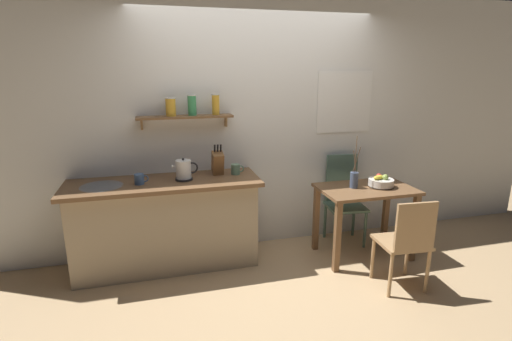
{
  "coord_description": "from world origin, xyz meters",
  "views": [
    {
      "loc": [
        -1.06,
        -3.33,
        1.94
      ],
      "look_at": [
        -0.1,
        0.25,
        0.95
      ],
      "focal_mm": 27.01,
      "sensor_mm": 36.0,
      "label": 1
    }
  ],
  "objects_px": {
    "dining_chair_far": "(343,196)",
    "coffee_mug_by_sink": "(140,179)",
    "dining_table": "(365,200)",
    "fruit_bowl": "(381,182)",
    "knife_block": "(218,162)",
    "coffee_mug_spare": "(236,169)",
    "twig_vase": "(354,179)",
    "electric_kettle": "(184,170)",
    "dining_chair_near": "(407,240)"
  },
  "relations": [
    {
      "from": "dining_chair_far",
      "to": "coffee_mug_by_sink",
      "type": "xyz_separation_m",
      "value": [
        -2.19,
        -0.17,
        0.41
      ]
    },
    {
      "from": "dining_table",
      "to": "coffee_mug_by_sink",
      "type": "relative_size",
      "value": 7.48
    },
    {
      "from": "fruit_bowl",
      "to": "coffee_mug_by_sink",
      "type": "distance_m",
      "value": 2.4
    },
    {
      "from": "knife_block",
      "to": "coffee_mug_spare",
      "type": "xyz_separation_m",
      "value": [
        0.18,
        -0.04,
        -0.07
      ]
    },
    {
      "from": "dining_chair_far",
      "to": "twig_vase",
      "type": "relative_size",
      "value": 1.85
    },
    {
      "from": "knife_block",
      "to": "fruit_bowl",
      "type": "bearing_deg",
      "value": -13.67
    },
    {
      "from": "coffee_mug_by_sink",
      "to": "dining_table",
      "type": "bearing_deg",
      "value": -6.06
    },
    {
      "from": "dining_chair_far",
      "to": "knife_block",
      "type": "height_order",
      "value": "knife_block"
    },
    {
      "from": "fruit_bowl",
      "to": "knife_block",
      "type": "distance_m",
      "value": 1.69
    },
    {
      "from": "dining_chair_far",
      "to": "fruit_bowl",
      "type": "height_order",
      "value": "dining_chair_far"
    },
    {
      "from": "electric_kettle",
      "to": "twig_vase",
      "type": "bearing_deg",
      "value": -8.14
    },
    {
      "from": "fruit_bowl",
      "to": "coffee_mug_spare",
      "type": "relative_size",
      "value": 1.92
    },
    {
      "from": "knife_block",
      "to": "coffee_mug_spare",
      "type": "distance_m",
      "value": 0.2
    },
    {
      "from": "dining_chair_near",
      "to": "coffee_mug_by_sink",
      "type": "xyz_separation_m",
      "value": [
        -2.23,
        0.94,
        0.46
      ]
    },
    {
      "from": "dining_chair_far",
      "to": "coffee_mug_spare",
      "type": "relative_size",
      "value": 7.46
    },
    {
      "from": "twig_vase",
      "to": "coffee_mug_by_sink",
      "type": "bearing_deg",
      "value": 174.46
    },
    {
      "from": "dining_chair_far",
      "to": "electric_kettle",
      "type": "distance_m",
      "value": 1.84
    },
    {
      "from": "fruit_bowl",
      "to": "electric_kettle",
      "type": "relative_size",
      "value": 1.02
    },
    {
      "from": "twig_vase",
      "to": "knife_block",
      "type": "relative_size",
      "value": 1.71
    },
    {
      "from": "dining_table",
      "to": "coffee_mug_by_sink",
      "type": "xyz_separation_m",
      "value": [
        -2.23,
        0.24,
        0.33
      ]
    },
    {
      "from": "dining_chair_near",
      "to": "coffee_mug_spare",
      "type": "height_order",
      "value": "coffee_mug_spare"
    },
    {
      "from": "fruit_bowl",
      "to": "twig_vase",
      "type": "height_order",
      "value": "twig_vase"
    },
    {
      "from": "twig_vase",
      "to": "knife_block",
      "type": "distance_m",
      "value": 1.4
    },
    {
      "from": "electric_kettle",
      "to": "dining_chair_near",
      "type": "bearing_deg",
      "value": -28.23
    },
    {
      "from": "coffee_mug_by_sink",
      "to": "electric_kettle",
      "type": "bearing_deg",
      "value": 5.31
    },
    {
      "from": "dining_chair_far",
      "to": "fruit_bowl",
      "type": "distance_m",
      "value": 0.53
    },
    {
      "from": "dining_table",
      "to": "coffee_mug_spare",
      "type": "relative_size",
      "value": 7.23
    },
    {
      "from": "dining_table",
      "to": "fruit_bowl",
      "type": "bearing_deg",
      "value": -4.13
    },
    {
      "from": "dining_table",
      "to": "knife_block",
      "type": "xyz_separation_m",
      "value": [
        -1.47,
        0.38,
        0.41
      ]
    },
    {
      "from": "dining_chair_far",
      "to": "dining_table",
      "type": "bearing_deg",
      "value": -85.24
    },
    {
      "from": "coffee_mug_by_sink",
      "to": "dining_chair_near",
      "type": "bearing_deg",
      "value": -22.83
    },
    {
      "from": "dining_table",
      "to": "dining_chair_far",
      "type": "height_order",
      "value": "dining_chair_far"
    },
    {
      "from": "fruit_bowl",
      "to": "coffee_mug_by_sink",
      "type": "height_order",
      "value": "coffee_mug_by_sink"
    },
    {
      "from": "knife_block",
      "to": "coffee_mug_spare",
      "type": "bearing_deg",
      "value": -13.4
    },
    {
      "from": "coffee_mug_by_sink",
      "to": "twig_vase",
      "type": "bearing_deg",
      "value": -5.54
    },
    {
      "from": "twig_vase",
      "to": "electric_kettle",
      "type": "relative_size",
      "value": 2.15
    },
    {
      "from": "fruit_bowl",
      "to": "electric_kettle",
      "type": "bearing_deg",
      "value": 171.76
    },
    {
      "from": "dining_chair_near",
      "to": "coffee_mug_spare",
      "type": "distance_m",
      "value": 1.73
    },
    {
      "from": "dining_chair_far",
      "to": "coffee_mug_spare",
      "type": "xyz_separation_m",
      "value": [
        -1.26,
        -0.06,
        0.41
      ]
    },
    {
      "from": "twig_vase",
      "to": "coffee_mug_by_sink",
      "type": "relative_size",
      "value": 4.19
    },
    {
      "from": "dining_chair_near",
      "to": "coffee_mug_spare",
      "type": "relative_size",
      "value": 6.52
    },
    {
      "from": "dining_table",
      "to": "electric_kettle",
      "type": "xyz_separation_m",
      "value": [
        -1.82,
        0.27,
        0.38
      ]
    },
    {
      "from": "dining_chair_far",
      "to": "knife_block",
      "type": "bearing_deg",
      "value": -179.09
    },
    {
      "from": "coffee_mug_spare",
      "to": "dining_chair_near",
      "type": "bearing_deg",
      "value": -38.86
    },
    {
      "from": "twig_vase",
      "to": "knife_block",
      "type": "height_order",
      "value": "twig_vase"
    },
    {
      "from": "fruit_bowl",
      "to": "coffee_mug_spare",
      "type": "xyz_separation_m",
      "value": [
        -1.45,
        0.35,
        0.14
      ]
    },
    {
      "from": "dining_table",
      "to": "fruit_bowl",
      "type": "height_order",
      "value": "fruit_bowl"
    },
    {
      "from": "coffee_mug_by_sink",
      "to": "coffee_mug_spare",
      "type": "height_order",
      "value": "coffee_mug_spare"
    },
    {
      "from": "dining_chair_near",
      "to": "knife_block",
      "type": "xyz_separation_m",
      "value": [
        -1.47,
        1.09,
        0.53
      ]
    },
    {
      "from": "dining_chair_far",
      "to": "twig_vase",
      "type": "height_order",
      "value": "twig_vase"
    }
  ]
}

